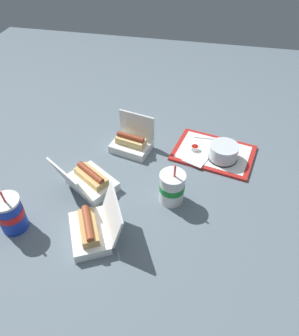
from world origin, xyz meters
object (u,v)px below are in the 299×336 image
soda_cup_back (172,187)px  food_tray (213,153)px  ketchup_cup (195,148)px  plastic_fork (204,138)px  soda_cup_front (10,214)px  clamshell_hotdog_left (132,142)px  clamshell_hotdog_center (89,181)px  cake_container (224,152)px  clamshell_hotdog_corner (92,229)px

soda_cup_back → food_tray: bearing=65.2°
ketchup_cup → plastic_fork: ketchup_cup is taller
ketchup_cup → soda_cup_front: size_ratio=0.19×
clamshell_hotdog_left → soda_cup_front: size_ratio=0.98×
plastic_fork → clamshell_hotdog_left: 0.37m
clamshell_hotdog_center → soda_cup_front: size_ratio=1.33×
food_tray → cake_container: bearing=-41.6°
food_tray → soda_cup_front: (-0.72, -0.59, 0.07)m
ketchup_cup → clamshell_hotdog_corner: bearing=-119.6°
ketchup_cup → clamshell_hotdog_corner: 0.65m
food_tray → soda_cup_back: 0.37m
clamshell_hotdog_corner → clamshell_hotdog_left: 0.53m
plastic_fork → clamshell_hotdog_corner: (-0.36, -0.67, 0.03)m
clamshell_hotdog_corner → soda_cup_back: size_ratio=1.31×
cake_container → clamshell_hotdog_center: size_ratio=0.48×
food_tray → soda_cup_back: soda_cup_back is taller
ketchup_cup → clamshell_hotdog_center: size_ratio=0.14×
soda_cup_front → food_tray: bearing=39.5°
food_tray → soda_cup_front: soda_cup_front is taller
clamshell_hotdog_center → soda_cup_front: (-0.21, -0.26, 0.04)m
clamshell_hotdog_corner → clamshell_hotdog_center: (-0.09, 0.24, 0.00)m
ketchup_cup → soda_cup_back: (-0.06, -0.32, 0.05)m
cake_container → clamshell_hotdog_corner: (-0.45, -0.53, -0.01)m
plastic_fork → clamshell_hotdog_left: (-0.34, -0.14, 0.03)m
food_tray → soda_cup_back: (-0.15, -0.33, 0.07)m
cake_container → plastic_fork: (-0.10, 0.14, -0.03)m
plastic_fork → clamshell_hotdog_center: (-0.45, -0.43, 0.03)m
plastic_fork → clamshell_hotdog_left: bearing=-158.8°
plastic_fork → food_tray: bearing=-63.7°
cake_container → food_tray: bearing=138.4°
clamshell_hotdog_left → clamshell_hotdog_center: (-0.11, -0.29, 0.00)m
ketchup_cup → clamshell_hotdog_center: 0.53m
food_tray → clamshell_hotdog_center: size_ratio=1.48×
food_tray → clamshell_hotdog_center: bearing=-146.6°
clamshell_hotdog_corner → soda_cup_back: 0.35m
food_tray → ketchup_cup: ketchup_cup is taller
clamshell_hotdog_corner → clamshell_hotdog_left: (0.02, 0.53, 0.00)m
soda_cup_front → soda_cup_back: size_ratio=1.05×
clamshell_hotdog_corner → clamshell_hotdog_center: 0.25m
food_tray → plastic_fork: size_ratio=3.78×
clamshell_hotdog_left → soda_cup_back: soda_cup_back is taller
soda_cup_front → cake_container: bearing=36.0°
food_tray → soda_cup_front: bearing=-140.5°
clamshell_hotdog_center → soda_cup_back: soda_cup_back is taller
plastic_fork → soda_cup_front: 0.96m
cake_container → clamshell_hotdog_corner: bearing=-130.5°
clamshell_hotdog_corner → clamshell_hotdog_left: bearing=88.0°
cake_container → plastic_fork: cake_container is taller
ketchup_cup → clamshell_hotdog_corner: size_ratio=0.15×
clamshell_hotdog_corner → plastic_fork: bearing=61.9°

